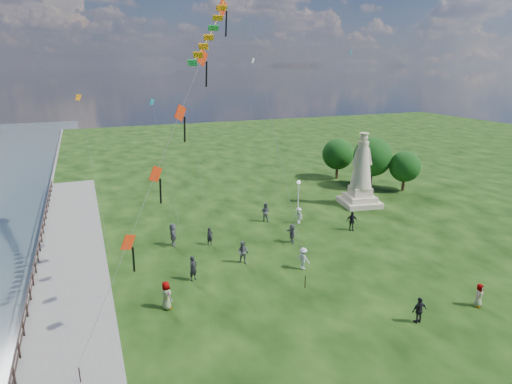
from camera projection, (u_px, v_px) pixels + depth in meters
name	position (u px, v px, depth m)	size (l,w,h in m)	color
waterfront	(51.00, 292.00, 28.21)	(200.00, 200.00, 1.51)	#364A51
statue	(361.00, 178.00, 44.88)	(4.38, 4.38, 7.71)	beige
lamppost	(298.00, 192.00, 40.36)	(0.37, 0.37, 3.96)	silver
tree_row	(368.00, 158.00, 52.31)	(7.99, 11.73, 6.12)	#382314
person_0	(193.00, 268.00, 29.38)	(0.65, 0.43, 1.78)	black
person_1	(243.00, 253.00, 31.90)	(0.86, 0.53, 1.76)	#595960
person_2	(303.00, 258.00, 31.06)	(1.06, 0.55, 1.64)	silver
person_3	(419.00, 310.00, 24.50)	(0.95, 0.48, 1.61)	black
person_4	(479.00, 295.00, 26.20)	(0.73, 0.45, 1.50)	#595960
person_5	(173.00, 234.00, 35.12)	(1.78, 0.77, 1.92)	#595960
person_6	(210.00, 236.00, 35.27)	(0.54, 0.36, 1.49)	black
person_7	(265.00, 212.00, 40.68)	(0.89, 0.55, 1.83)	#595960
person_8	(299.00, 215.00, 40.11)	(1.01, 0.52, 1.56)	silver
person_9	(352.00, 221.00, 38.36)	(1.04, 0.53, 1.77)	black
person_10	(166.00, 295.00, 25.91)	(0.88, 0.54, 1.79)	#595960
person_11	(292.00, 233.00, 35.70)	(1.53, 0.66, 1.65)	#595960
red_kite_train	(179.00, 121.00, 24.03)	(10.72, 9.35, 18.26)	black
small_kites	(221.00, 54.00, 41.62)	(28.52, 15.19, 32.31)	teal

